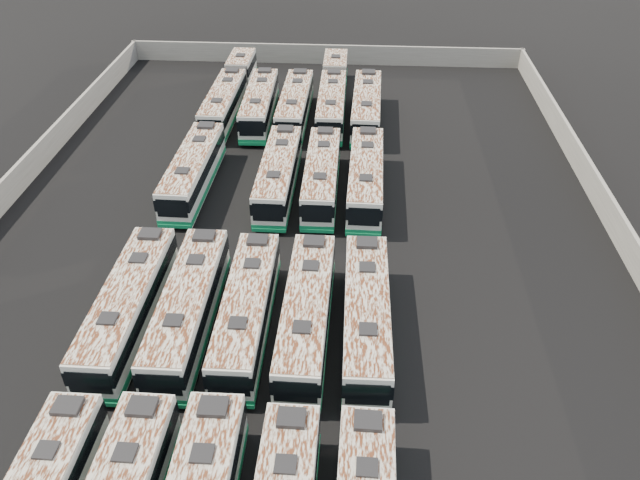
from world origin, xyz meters
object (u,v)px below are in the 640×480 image
Objects in this scene: bus_back_far_right at (366,107)px; bus_midfront_far_right at (366,316)px; bus_midfront_far_left at (129,306)px; bus_midfront_left at (188,308)px; bus_midfront_center at (247,311)px; bus_midfront_right at (307,314)px; bus_midback_far_left at (193,171)px; bus_back_right at (333,93)px; bus_midback_right at (322,176)px; bus_midback_far_right at (366,177)px; bus_midback_center at (278,174)px; bus_back_left at (259,104)px; bus_back_center at (295,105)px; bus_back_far_left at (230,91)px.

bus_midfront_far_right is at bearing -88.45° from bus_back_far_right.
bus_midfront_left is at bearing 1.63° from bus_midfront_far_left.
bus_midfront_center is 3.42m from bus_midfront_right.
bus_back_right is (10.12, 16.34, -0.04)m from bus_midback_far_left.
bus_midback_right is 3.39m from bus_midback_far_right.
bus_midfront_right is 1.00× the size of bus_midback_far_left.
bus_midfront_center is at bearing -89.44° from bus_midback_center.
bus_midback_far_left reaches higher than bus_midback_center.
bus_back_right is at bearing 89.56° from bus_midback_right.
bus_back_far_right is at bearing 91.04° from bus_midback_far_right.
bus_midfront_center is at bearing 1.26° from bus_midfront_far_left.
bus_midfront_far_left is 1.01× the size of bus_midback_far_left.
bus_back_left is 0.98× the size of bus_back_far_right.
bus_back_far_right is (6.74, -0.07, 0.04)m from bus_back_center.
bus_midfront_left is 32.79m from bus_back_right.
bus_midback_right is (3.34, 0.04, -0.03)m from bus_midback_center.
bus_midfront_far_left is 1.01× the size of bus_midfront_left.
bus_midback_far_right is 16.86m from bus_back_right.
bus_back_right is (3.44, 16.45, -0.02)m from bus_midback_center.
bus_midback_center is at bearing -66.76° from bus_back_far_left.
bus_midfront_left reaches higher than bus_midback_far_right.
bus_midfront_far_left is at bearing -89.19° from bus_midback_far_left.
bus_midback_right is 0.96× the size of bus_back_far_right.
bus_midfront_right is at bearing -179.55° from bus_midfront_far_right.
bus_midback_right is at bearing 0.63° from bus_midback_far_left.
bus_midfront_right reaches higher than bus_back_left.
bus_midback_far_left is 1.00× the size of bus_midback_far_right.
bus_midback_center reaches higher than bus_back_left.
bus_back_far_left is 13.87m from bus_back_far_right.
bus_midfront_far_right is at bearing -71.80° from bus_back_left.
bus_back_left is 7.56m from bus_back_right.
bus_midback_right is at bearing -103.23° from bus_back_far_right.
bus_back_far_left is at bearing 95.99° from bus_midfront_left.
bus_back_far_left is 1.53× the size of bus_back_left.
bus_midfront_right is 0.99× the size of bus_midback_far_right.
bus_midback_right is at bearing -64.20° from bus_back_left.
bus_midfront_far_left reaches higher than bus_back_left.
bus_back_far_left is 10.20m from bus_back_right.
bus_midfront_left is (3.43, 0.08, -0.01)m from bus_midfront_far_left.
bus_midfront_far_right is 1.02× the size of bus_midback_right.
bus_midback_far_left is 1.01× the size of bus_midback_center.
bus_midback_far_left is at bearing 90.03° from bus_midfront_far_left.
bus_midfront_far_right is 0.66× the size of bus_back_far_left.
bus_midback_far_left reaches higher than bus_midfront_far_right.
bus_back_left is (3.39, 28.87, -0.04)m from bus_midfront_far_left.
bus_back_far_left is at bearing 90.30° from bus_midfront_far_left.
bus_midfront_far_left reaches higher than bus_midfront_far_right.
bus_back_far_right reaches higher than bus_midfront_far_right.
bus_midfront_right is at bearing -89.65° from bus_midback_right.
bus_midback_far_right reaches higher than bus_midfront_far_right.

